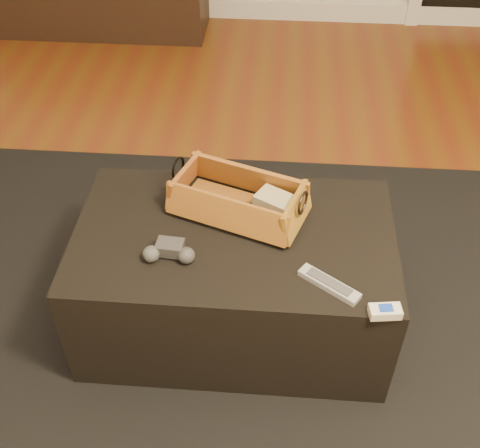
# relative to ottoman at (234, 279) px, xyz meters

# --- Properties ---
(floor) EXTENTS (5.00, 5.50, 0.01)m
(floor) POSITION_rel_ottoman_xyz_m (0.10, -0.18, -0.23)
(floor) COLOR brown
(floor) RESTS_ON ground
(baseboard) EXTENTS (5.00, 0.04, 0.12)m
(baseboard) POSITION_rel_ottoman_xyz_m (0.10, 2.56, -0.16)
(baseboard) COLOR white
(baseboard) RESTS_ON floor
(area_rug) EXTENTS (2.60, 2.00, 0.01)m
(area_rug) POSITION_rel_ottoman_xyz_m (-0.00, -0.05, -0.22)
(area_rug) COLOR black
(area_rug) RESTS_ON floor
(ottoman) EXTENTS (1.00, 0.60, 0.42)m
(ottoman) POSITION_rel_ottoman_xyz_m (0.00, 0.00, 0.00)
(ottoman) COLOR black
(ottoman) RESTS_ON area_rug
(tv_remote) EXTENTS (0.23, 0.10, 0.02)m
(tv_remote) POSITION_rel_ottoman_xyz_m (-0.02, 0.09, 0.24)
(tv_remote) COLOR black
(tv_remote) RESTS_ON wicker_basket
(cloth_bundle) EXTENTS (0.14, 0.13, 0.06)m
(cloth_bundle) POSITION_rel_ottoman_xyz_m (0.12, 0.10, 0.26)
(cloth_bundle) COLOR #CAB88C
(cloth_bundle) RESTS_ON wicker_basket
(wicker_basket) EXTENTS (0.47, 0.35, 0.15)m
(wicker_basket) POSITION_rel_ottoman_xyz_m (0.01, 0.10, 0.26)
(wicker_basket) COLOR #A56025
(wicker_basket) RESTS_ON ottoman
(game_controller) EXTENTS (0.16, 0.09, 0.05)m
(game_controller) POSITION_rel_ottoman_xyz_m (-0.18, -0.12, 0.24)
(game_controller) COLOR #313033
(game_controller) RESTS_ON ottoman
(silver_remote) EXTENTS (0.18, 0.14, 0.02)m
(silver_remote) POSITION_rel_ottoman_xyz_m (0.29, -0.20, 0.22)
(silver_remote) COLOR #AFB2B7
(silver_remote) RESTS_ON ottoman
(cream_gadget) EXTENTS (0.09, 0.05, 0.03)m
(cream_gadget) POSITION_rel_ottoman_xyz_m (0.43, -0.29, 0.22)
(cream_gadget) COLOR silver
(cream_gadget) RESTS_ON ottoman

